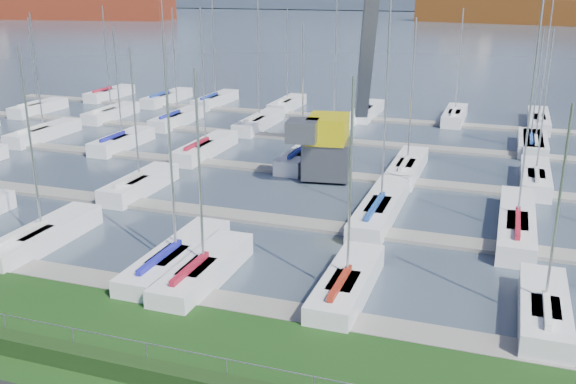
% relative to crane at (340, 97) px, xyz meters
% --- Properties ---
extents(water, '(800.00, 540.00, 0.20)m').
position_rel_crane_xyz_m(water, '(1.19, 233.57, -5.73)').
color(water, '#3D4959').
extents(hedge, '(80.00, 0.70, 0.70)m').
position_rel_crane_xyz_m(hedge, '(1.19, -26.83, -4.98)').
color(hedge, '#1A3313').
rests_on(hedge, grass).
extents(fence, '(80.00, 0.04, 0.04)m').
position_rel_crane_xyz_m(fence, '(1.19, -26.43, -4.13)').
color(fence, '#92959A').
rests_on(fence, grass).
extents(docks, '(90.00, 41.60, 0.25)m').
position_rel_crane_xyz_m(docks, '(1.19, -0.43, -5.55)').
color(docks, slate).
rests_on(docks, water).
extents(crane, '(6.36, 13.22, 22.35)m').
position_rel_crane_xyz_m(crane, '(0.00, 0.00, 0.00)').
color(crane, '#54555B').
rests_on(crane, water).
extents(cargo_ship_west, '(90.67, 31.74, 21.50)m').
position_rel_crane_xyz_m(cargo_ship_west, '(-154.93, 159.45, -1.68)').
color(cargo_ship_west, maroon).
rests_on(cargo_ship_west, water).
extents(cargo_ship_mid, '(107.52, 42.03, 21.50)m').
position_rel_crane_xyz_m(cargo_ship_mid, '(26.93, 185.88, -1.84)').
color(cargo_ship_mid, brown).
rests_on(cargo_ship_mid, water).
extents(sailboat_fleet, '(75.67, 50.13, 13.66)m').
position_rel_crane_xyz_m(sailboat_fleet, '(-0.56, 2.31, 0.02)').
color(sailboat_fleet, silver).
rests_on(sailboat_fleet, water).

